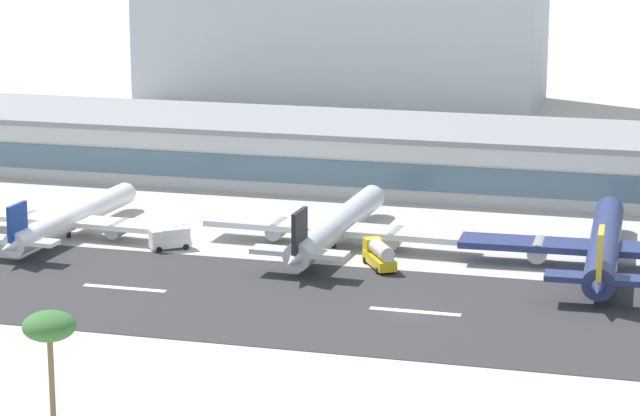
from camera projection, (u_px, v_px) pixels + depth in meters
name	position (u px, v px, depth m)	size (l,w,h in m)	color
ground_plane	(407.00, 314.00, 181.48)	(1400.00, 1400.00, 0.00)	#B2AFA8
runway_strip	(408.00, 311.00, 182.32)	(800.00, 37.51, 0.08)	#2D2D30
runway_centreline_dash_3	(125.00, 288.00, 192.45)	(12.00, 1.20, 0.01)	white
runway_centreline_dash_4	(415.00, 311.00, 182.08)	(12.00, 1.20, 0.01)	white
terminal_building	(408.00, 154.00, 256.74)	(216.90, 30.37, 11.07)	#B7BABC
distant_hotel_block	(341.00, 3.00, 350.21)	(99.35, 33.67, 48.35)	#A8B2BC
airliner_navy_tail_gate_0	(69.00, 220.00, 219.35)	(36.42, 41.49, 8.66)	white
airliner_black_tail_gate_1	(334.00, 228.00, 213.11)	(41.26, 45.97, 9.59)	silver
airliner_gold_tail_gate_2	(604.00, 248.00, 200.87)	(41.67, 49.80, 10.39)	navy
service_box_truck_1	(170.00, 238.00, 212.33)	(6.19, 5.60, 3.25)	white
service_fuel_truck_2	(379.00, 254.00, 202.20)	(6.59, 8.63, 3.95)	gold
palm_tree_1	(49.00, 329.00, 139.15)	(5.34, 5.34, 13.05)	brown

